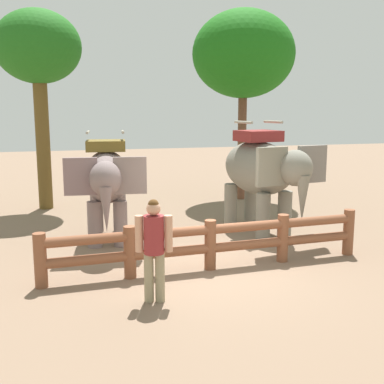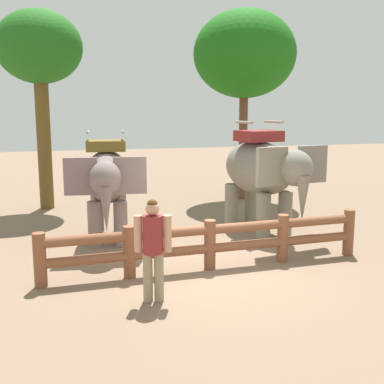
{
  "view_description": "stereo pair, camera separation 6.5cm",
  "coord_description": "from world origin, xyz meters",
  "px_view_note": "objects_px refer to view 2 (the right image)",
  "views": [
    {
      "loc": [
        -2.95,
        -9.07,
        3.33
      ],
      "look_at": [
        0.0,
        1.53,
        1.4
      ],
      "focal_mm": 44.97,
      "sensor_mm": 36.0,
      "label": 1
    },
    {
      "loc": [
        -2.88,
        -9.09,
        3.33
      ],
      "look_at": [
        0.0,
        1.53,
        1.4
      ],
      "focal_mm": 44.97,
      "sensor_mm": 36.0,
      "label": 2
    }
  ],
  "objects_px": {
    "log_fence": "(210,241)",
    "tourist_woman_in_black": "(153,243)",
    "elephant_near_left": "(107,180)",
    "elephant_center": "(263,171)",
    "tree_back_center": "(245,55)",
    "tree_far_left": "(39,51)"
  },
  "relations": [
    {
      "from": "tree_far_left",
      "to": "tree_back_center",
      "type": "bearing_deg",
      "value": -1.11
    },
    {
      "from": "log_fence",
      "to": "tree_far_left",
      "type": "height_order",
      "value": "tree_far_left"
    },
    {
      "from": "log_fence",
      "to": "tourist_woman_in_black",
      "type": "bearing_deg",
      "value": -136.76
    },
    {
      "from": "elephant_near_left",
      "to": "elephant_center",
      "type": "height_order",
      "value": "elephant_center"
    },
    {
      "from": "elephant_near_left",
      "to": "elephant_center",
      "type": "distance_m",
      "value": 4.05
    },
    {
      "from": "tourist_woman_in_black",
      "to": "tree_far_left",
      "type": "xyz_separation_m",
      "value": [
        -1.98,
        8.73,
        4.05
      ]
    },
    {
      "from": "elephant_center",
      "to": "tree_back_center",
      "type": "bearing_deg",
      "value": 74.84
    },
    {
      "from": "tree_far_left",
      "to": "tree_back_center",
      "type": "distance_m",
      "value": 6.94
    },
    {
      "from": "tree_far_left",
      "to": "elephant_center",
      "type": "bearing_deg",
      "value": -41.2
    },
    {
      "from": "elephant_near_left",
      "to": "log_fence",
      "type": "bearing_deg",
      "value": -56.83
    },
    {
      "from": "tree_far_left",
      "to": "elephant_near_left",
      "type": "bearing_deg",
      "value": -70.67
    },
    {
      "from": "log_fence",
      "to": "tourist_woman_in_black",
      "type": "xyz_separation_m",
      "value": [
        -1.45,
        -1.36,
        0.44
      ]
    },
    {
      "from": "log_fence",
      "to": "tree_far_left",
      "type": "distance_m",
      "value": 9.29
    },
    {
      "from": "log_fence",
      "to": "elephant_near_left",
      "type": "bearing_deg",
      "value": 123.17
    },
    {
      "from": "tree_far_left",
      "to": "tree_back_center",
      "type": "relative_size",
      "value": 0.95
    },
    {
      "from": "elephant_near_left",
      "to": "tourist_woman_in_black",
      "type": "height_order",
      "value": "elephant_near_left"
    },
    {
      "from": "tourist_woman_in_black",
      "to": "tree_back_center",
      "type": "xyz_separation_m",
      "value": [
        4.96,
        8.6,
        4.13
      ]
    },
    {
      "from": "tourist_woman_in_black",
      "to": "tree_far_left",
      "type": "relative_size",
      "value": 0.28
    },
    {
      "from": "log_fence",
      "to": "tree_back_center",
      "type": "height_order",
      "value": "tree_back_center"
    },
    {
      "from": "tourist_woman_in_black",
      "to": "tree_far_left",
      "type": "distance_m",
      "value": 9.83
    },
    {
      "from": "elephant_near_left",
      "to": "elephant_center",
      "type": "bearing_deg",
      "value": -5.08
    },
    {
      "from": "elephant_center",
      "to": "log_fence",
      "type": "bearing_deg",
      "value": -132.18
    }
  ]
}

